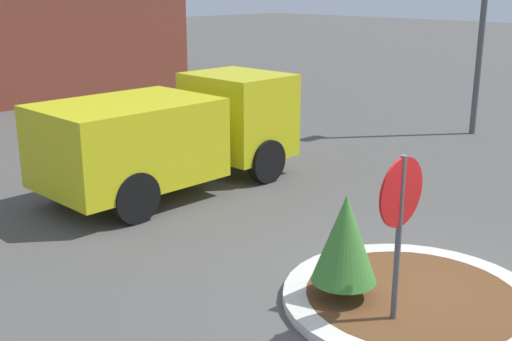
% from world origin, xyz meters
% --- Properties ---
extents(ground_plane, '(120.00, 120.00, 0.00)m').
position_xyz_m(ground_plane, '(0.00, 0.00, 0.00)').
color(ground_plane, '#514F4C').
extents(traffic_island, '(3.31, 3.31, 0.13)m').
position_xyz_m(traffic_island, '(0.00, 0.00, 0.06)').
color(traffic_island, beige).
rests_on(traffic_island, ground_plane).
extents(stop_sign, '(0.81, 0.07, 2.12)m').
position_xyz_m(stop_sign, '(-0.69, -0.17, 1.47)').
color(stop_sign, '#4C4C51').
rests_on(stop_sign, ground_plane).
extents(island_shrub, '(0.82, 0.82, 1.34)m').
position_xyz_m(island_shrub, '(-0.68, 0.59, 0.91)').
color(island_shrub, brown).
rests_on(island_shrub, traffic_island).
extents(utility_truck, '(5.25, 2.31, 2.12)m').
position_xyz_m(utility_truck, '(0.72, 5.92, 1.16)').
color(utility_truck, gold).
rests_on(utility_truck, ground_plane).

